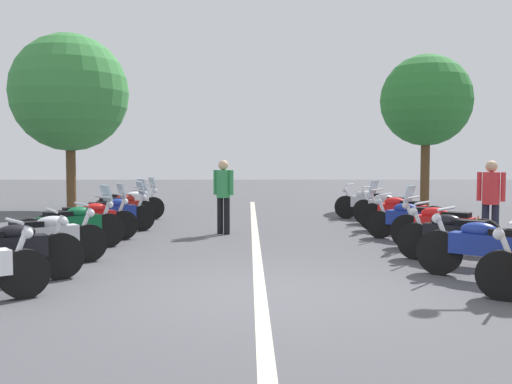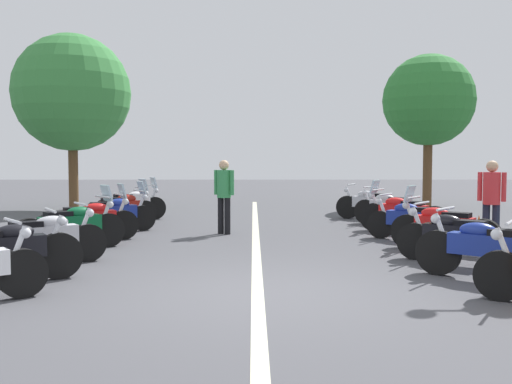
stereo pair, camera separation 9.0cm
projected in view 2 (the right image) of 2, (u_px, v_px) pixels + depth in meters
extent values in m
plane|color=#4C4C51|center=(258.00, 294.00, 7.23)|extent=(80.00, 80.00, 0.00)
cube|color=beige|center=(256.00, 241.00, 11.87)|extent=(21.55, 0.16, 0.01)
cylinder|color=black|center=(22.00, 273.00, 7.02)|extent=(0.50, 0.56, 0.61)
cylinder|color=silver|center=(17.00, 250.00, 6.96)|extent=(0.24, 0.27, 0.58)
cylinder|color=silver|center=(12.00, 221.00, 6.91)|extent=(0.51, 0.42, 0.04)
sphere|color=silver|center=(25.00, 233.00, 7.02)|extent=(0.14, 0.14, 0.14)
cylinder|color=black|center=(59.00, 256.00, 8.12)|extent=(0.47, 0.64, 0.67)
cube|color=black|center=(0.00, 248.00, 7.71)|extent=(0.84, 1.14, 0.30)
ellipsoid|color=black|center=(14.00, 232.00, 7.79)|extent=(0.49, 0.58, 0.22)
cylinder|color=silver|center=(54.00, 235.00, 8.07)|extent=(0.21, 0.28, 0.58)
cylinder|color=silver|center=(50.00, 210.00, 8.03)|extent=(0.55, 0.36, 0.04)
sphere|color=silver|center=(62.00, 221.00, 8.12)|extent=(0.14, 0.14, 0.14)
cylinder|color=black|center=(87.00, 243.00, 9.49)|extent=(0.48, 0.60, 0.63)
cube|color=silver|center=(41.00, 236.00, 9.05)|extent=(0.88, 1.10, 0.30)
ellipsoid|color=silver|center=(52.00, 222.00, 9.14)|extent=(0.51, 0.58, 0.22)
cube|color=black|center=(26.00, 225.00, 8.91)|extent=(0.49, 0.54, 0.12)
cylinder|color=silver|center=(84.00, 225.00, 9.44)|extent=(0.22, 0.28, 0.58)
cylinder|color=silver|center=(81.00, 204.00, 9.40)|extent=(0.53, 0.39, 0.04)
sphere|color=silver|center=(90.00, 213.00, 9.49)|extent=(0.14, 0.14, 0.14)
cylinder|color=silver|center=(8.00, 254.00, 8.95)|extent=(0.38, 0.50, 0.08)
cylinder|color=black|center=(108.00, 230.00, 11.07)|extent=(0.52, 0.61, 0.66)
cylinder|color=black|center=(29.00, 237.00, 10.14)|extent=(0.52, 0.61, 0.66)
cube|color=#0C592D|center=(70.00, 224.00, 10.59)|extent=(0.93, 1.06, 0.30)
ellipsoid|color=#0C592D|center=(79.00, 212.00, 10.70)|extent=(0.53, 0.57, 0.22)
cube|color=black|center=(58.00, 215.00, 10.45)|extent=(0.50, 0.54, 0.12)
cylinder|color=silver|center=(105.00, 215.00, 11.02)|extent=(0.24, 0.27, 0.58)
cylinder|color=silver|center=(103.00, 197.00, 10.97)|extent=(0.51, 0.42, 0.04)
sphere|color=silver|center=(110.00, 205.00, 11.08)|extent=(0.14, 0.14, 0.14)
cylinder|color=silver|center=(43.00, 240.00, 10.47)|extent=(0.41, 0.48, 0.08)
cube|color=silver|center=(106.00, 193.00, 11.02)|extent=(0.36, 0.32, 0.32)
cylinder|color=black|center=(123.00, 225.00, 12.10)|extent=(0.43, 0.62, 0.63)
cylinder|color=black|center=(49.00, 229.00, 11.36)|extent=(0.43, 0.62, 0.63)
cube|color=red|center=(87.00, 218.00, 11.72)|extent=(0.80, 1.14, 0.30)
ellipsoid|color=red|center=(96.00, 208.00, 11.80)|extent=(0.48, 0.58, 0.22)
cube|color=black|center=(76.00, 210.00, 11.61)|extent=(0.46, 0.55, 0.12)
cylinder|color=silver|center=(120.00, 211.00, 12.06)|extent=(0.20, 0.29, 0.58)
cylinder|color=silver|center=(118.00, 194.00, 12.02)|extent=(0.56, 0.34, 0.04)
sphere|color=silver|center=(125.00, 202.00, 12.10)|extent=(0.14, 0.14, 0.14)
cylinder|color=silver|center=(63.00, 232.00, 11.67)|extent=(0.34, 0.52, 0.08)
cube|color=silver|center=(122.00, 191.00, 12.05)|extent=(0.37, 0.28, 0.32)
cylinder|color=black|center=(143.00, 218.00, 13.60)|extent=(0.44, 0.60, 0.61)
cylinder|color=black|center=(78.00, 222.00, 12.80)|extent=(0.44, 0.60, 0.61)
cube|color=navy|center=(111.00, 212.00, 13.19)|extent=(0.85, 1.14, 0.30)
ellipsoid|color=navy|center=(119.00, 203.00, 13.27)|extent=(0.49, 0.58, 0.22)
cube|color=black|center=(102.00, 205.00, 13.06)|extent=(0.47, 0.55, 0.12)
cylinder|color=silver|center=(140.00, 206.00, 13.55)|extent=(0.21, 0.28, 0.58)
cylinder|color=silver|center=(138.00, 191.00, 13.51)|extent=(0.55, 0.36, 0.04)
sphere|color=silver|center=(144.00, 197.00, 13.60)|extent=(0.14, 0.14, 0.14)
cylinder|color=silver|center=(90.00, 224.00, 13.12)|extent=(0.36, 0.51, 0.08)
cube|color=silver|center=(142.00, 188.00, 13.55)|extent=(0.37, 0.29, 0.32)
cylinder|color=black|center=(144.00, 212.00, 14.93)|extent=(0.49, 0.59, 0.63)
cylinder|color=black|center=(94.00, 215.00, 14.11)|extent=(0.49, 0.59, 0.63)
cube|color=maroon|center=(120.00, 207.00, 14.51)|extent=(0.84, 1.00, 0.30)
ellipsoid|color=maroon|center=(126.00, 199.00, 14.60)|extent=(0.52, 0.57, 0.22)
cube|color=black|center=(112.00, 200.00, 14.37)|extent=(0.49, 0.54, 0.12)
cylinder|color=silver|center=(142.00, 201.00, 14.87)|extent=(0.23, 0.27, 0.58)
cylinder|color=silver|center=(141.00, 187.00, 14.83)|extent=(0.52, 0.40, 0.04)
sphere|color=silver|center=(146.00, 193.00, 14.93)|extent=(0.14, 0.14, 0.14)
cylinder|color=silver|center=(102.00, 218.00, 14.42)|extent=(0.39, 0.49, 0.08)
cube|color=silver|center=(143.00, 185.00, 14.87)|extent=(0.36, 0.31, 0.32)
cylinder|color=black|center=(155.00, 208.00, 16.14)|extent=(0.43, 0.63, 0.64)
cylinder|color=black|center=(106.00, 210.00, 15.47)|extent=(0.43, 0.63, 0.64)
cube|color=white|center=(131.00, 203.00, 15.79)|extent=(0.75, 1.05, 0.30)
ellipsoid|color=white|center=(137.00, 195.00, 15.87)|extent=(0.48, 0.58, 0.22)
cube|color=black|center=(123.00, 197.00, 15.68)|extent=(0.46, 0.55, 0.12)
cylinder|color=silver|center=(152.00, 198.00, 16.09)|extent=(0.20, 0.29, 0.58)
cylinder|color=silver|center=(151.00, 185.00, 16.05)|extent=(0.56, 0.33, 0.04)
sphere|color=silver|center=(156.00, 191.00, 16.13)|extent=(0.14, 0.14, 0.14)
cylinder|color=silver|center=(115.00, 213.00, 15.77)|extent=(0.33, 0.52, 0.08)
cube|color=silver|center=(154.00, 183.00, 16.08)|extent=(0.37, 0.28, 0.32)
cylinder|color=black|center=(500.00, 276.00, 6.87)|extent=(0.45, 0.59, 0.61)
cylinder|color=silver|center=(506.00, 252.00, 6.82)|extent=(0.21, 0.28, 0.58)
cylinder|color=silver|center=(510.00, 222.00, 6.78)|extent=(0.55, 0.37, 0.04)
sphere|color=silver|center=(497.00, 235.00, 6.87)|extent=(0.14, 0.14, 0.14)
cylinder|color=black|center=(438.00, 253.00, 8.41)|extent=(0.54, 0.60, 0.67)
cube|color=navy|center=(491.00, 245.00, 7.92)|extent=(0.95, 1.06, 0.30)
ellipsoid|color=navy|center=(478.00, 230.00, 8.02)|extent=(0.53, 0.57, 0.22)
cube|color=black|center=(508.00, 234.00, 7.77)|extent=(0.51, 0.53, 0.12)
cylinder|color=silver|center=(442.00, 233.00, 8.35)|extent=(0.24, 0.27, 0.58)
cylinder|color=silver|center=(446.00, 209.00, 8.31)|extent=(0.50, 0.43, 0.04)
sphere|color=silver|center=(435.00, 219.00, 8.41)|extent=(0.14, 0.14, 0.14)
cylinder|color=black|center=(415.00, 241.00, 9.68)|extent=(0.50, 0.59, 0.63)
cylinder|color=black|center=(502.00, 249.00, 8.84)|extent=(0.50, 0.59, 0.63)
cube|color=black|center=(457.00, 234.00, 9.25)|extent=(0.87, 1.01, 0.30)
ellipsoid|color=black|center=(446.00, 221.00, 9.35)|extent=(0.52, 0.57, 0.22)
cube|color=black|center=(471.00, 224.00, 9.11)|extent=(0.50, 0.54, 0.12)
cylinder|color=silver|center=(419.00, 224.00, 9.63)|extent=(0.23, 0.27, 0.58)
cylinder|color=silver|center=(422.00, 203.00, 9.59)|extent=(0.51, 0.41, 0.04)
sphere|color=silver|center=(413.00, 212.00, 9.69)|extent=(0.14, 0.14, 0.14)
cylinder|color=silver|center=(480.00, 255.00, 8.87)|extent=(0.40, 0.48, 0.08)
cylinder|color=black|center=(408.00, 231.00, 10.89)|extent=(0.50, 0.61, 0.66)
cylinder|color=black|center=(484.00, 237.00, 10.07)|extent=(0.50, 0.61, 0.66)
cube|color=red|center=(445.00, 225.00, 10.47)|extent=(0.86, 1.02, 0.30)
ellipsoid|color=red|center=(435.00, 213.00, 10.57)|extent=(0.52, 0.57, 0.22)
cube|color=black|center=(457.00, 216.00, 10.33)|extent=(0.49, 0.54, 0.12)
cylinder|color=silver|center=(411.00, 216.00, 10.84)|extent=(0.23, 0.27, 0.58)
cylinder|color=silver|center=(414.00, 197.00, 10.79)|extent=(0.52, 0.40, 0.04)
sphere|color=silver|center=(406.00, 205.00, 10.89)|extent=(0.14, 0.14, 0.14)
cylinder|color=silver|center=(464.00, 243.00, 10.10)|extent=(0.39, 0.49, 0.08)
cube|color=silver|center=(410.00, 194.00, 10.84)|extent=(0.36, 0.31, 0.32)
cylinder|color=black|center=(381.00, 225.00, 12.28)|extent=(0.48, 0.56, 0.60)
cylinder|color=black|center=(450.00, 230.00, 11.37)|extent=(0.48, 0.56, 0.60)
cube|color=navy|center=(414.00, 219.00, 11.81)|extent=(0.92, 1.07, 0.30)
ellipsoid|color=navy|center=(406.00, 209.00, 11.91)|extent=(0.52, 0.57, 0.22)
cube|color=black|center=(425.00, 211.00, 11.67)|extent=(0.50, 0.54, 0.12)
cylinder|color=silver|center=(384.00, 211.00, 12.22)|extent=(0.23, 0.27, 0.58)
cylinder|color=silver|center=(386.00, 194.00, 12.18)|extent=(0.52, 0.41, 0.04)
sphere|color=silver|center=(379.00, 202.00, 12.28)|extent=(0.14, 0.14, 0.14)
cylinder|color=silver|center=(432.00, 234.00, 11.41)|extent=(0.40, 0.48, 0.08)
cylinder|color=black|center=(374.00, 217.00, 13.55)|extent=(0.50, 0.63, 0.67)
cylinder|color=black|center=(435.00, 221.00, 12.71)|extent=(0.50, 0.63, 0.67)
cube|color=red|center=(403.00, 211.00, 13.12)|extent=(0.87, 1.07, 0.30)
ellipsoid|color=red|center=(396.00, 202.00, 13.21)|extent=(0.51, 0.57, 0.22)
cube|color=black|center=(413.00, 204.00, 12.98)|extent=(0.49, 0.54, 0.12)
cylinder|color=silver|center=(376.00, 205.00, 13.50)|extent=(0.23, 0.28, 0.58)
cylinder|color=silver|center=(378.00, 190.00, 13.46)|extent=(0.53, 0.39, 0.04)
sphere|color=silver|center=(372.00, 196.00, 13.55)|extent=(0.14, 0.14, 0.14)
cylinder|color=silver|center=(419.00, 225.00, 12.74)|extent=(0.38, 0.49, 0.08)
cube|color=silver|center=(375.00, 187.00, 13.50)|extent=(0.36, 0.31, 0.32)
cylinder|color=black|center=(366.00, 212.00, 15.02)|extent=(0.53, 0.58, 0.65)
cylinder|color=black|center=(418.00, 215.00, 14.07)|extent=(0.53, 0.58, 0.65)
cube|color=silver|center=(391.00, 206.00, 14.53)|extent=(0.94, 1.02, 0.30)
ellipsoid|color=silver|center=(385.00, 198.00, 14.64)|extent=(0.54, 0.56, 0.22)
cube|color=black|center=(399.00, 200.00, 14.38)|extent=(0.51, 0.53, 0.12)
cylinder|color=silver|center=(368.00, 201.00, 14.96)|extent=(0.24, 0.26, 0.58)
cylinder|color=silver|center=(370.00, 187.00, 14.91)|extent=(0.49, 0.44, 0.04)
sphere|color=silver|center=(365.00, 193.00, 15.02)|extent=(0.14, 0.14, 0.14)
cylinder|color=silver|center=(404.00, 219.00, 14.13)|extent=(0.42, 0.47, 0.08)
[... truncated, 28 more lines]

